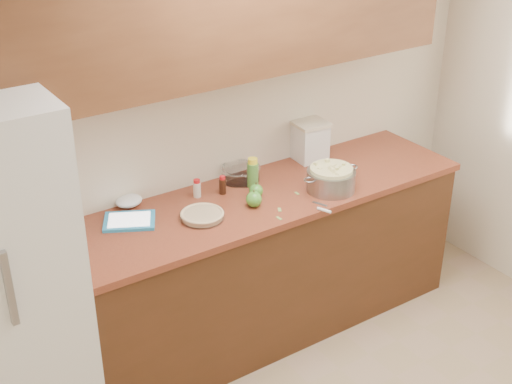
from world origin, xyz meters
TOP-DOWN VIEW (x-y plane):
  - room_shell at (0.00, 0.00)m, footprint 3.60×3.60m
  - counter_run at (0.00, 1.48)m, footprint 2.64×0.68m
  - upper_cabinets at (0.00, 1.63)m, footprint 2.60×0.34m
  - pie at (-0.34, 1.42)m, footprint 0.24×0.24m
  - colander at (0.43, 1.31)m, footprint 0.37×0.28m
  - flour_canister at (0.59, 1.72)m, footprint 0.21×0.21m
  - tablet at (-0.68, 1.60)m, footprint 0.33×0.30m
  - paring_knife at (0.25, 1.14)m, footprint 0.08×0.17m
  - lemon_bottle at (0.09, 1.59)m, footprint 0.07×0.07m
  - cinnamon_shaker at (-0.24, 1.66)m, footprint 0.04×0.04m
  - vanilla_bottle at (-0.10, 1.61)m, footprint 0.04×0.04m
  - mixing_bowl at (0.08, 1.70)m, footprint 0.23×0.23m
  - paper_towel at (-0.61, 1.77)m, footprint 0.17×0.15m
  - apple_left at (-0.04, 1.39)m, footprint 0.09×0.09m
  - apple_center at (0.03, 1.47)m, footprint 0.08×0.08m
  - peel_a at (-0.00, 1.20)m, footprint 0.02×0.04m
  - peel_b at (0.25, 1.38)m, footprint 0.02×0.04m
  - peel_c at (0.05, 1.27)m, footprint 0.03×0.04m

SIDE VIEW (x-z plane):
  - counter_run at x=0.00m, z-range 0.00..0.92m
  - peel_a at x=0.00m, z-range 0.92..0.92m
  - peel_b at x=0.25m, z-range 0.92..0.92m
  - peel_c at x=0.05m, z-range 0.92..0.92m
  - paring_knife at x=0.25m, z-range 0.92..0.94m
  - tablet at x=-0.68m, z-range 0.92..0.94m
  - pie at x=-0.34m, z-range 0.92..0.96m
  - paper_towel at x=-0.61m, z-range 0.92..0.98m
  - apple_center at x=0.03m, z-range 0.91..1.00m
  - apple_left at x=-0.04m, z-range 0.91..1.01m
  - mixing_bowl at x=0.08m, z-range 0.92..1.01m
  - cinnamon_shaker at x=-0.24m, z-range 0.92..1.02m
  - vanilla_bottle at x=-0.10m, z-range 0.92..1.03m
  - colander at x=0.43m, z-range 0.92..1.06m
  - lemon_bottle at x=0.09m, z-range 0.92..1.09m
  - flour_canister at x=0.59m, z-range 0.92..1.17m
  - room_shell at x=0.00m, z-range -0.50..3.10m
  - upper_cabinets at x=0.00m, z-range 1.60..2.30m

